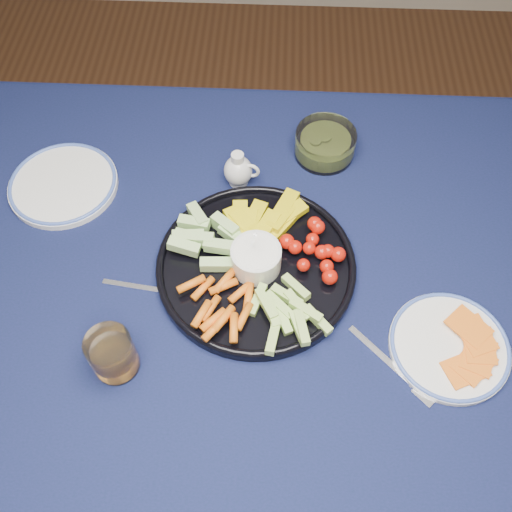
{
  "coord_description": "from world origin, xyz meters",
  "views": [
    {
      "loc": [
        -0.05,
        -0.53,
        1.66
      ],
      "look_at": [
        -0.08,
        0.03,
        0.79
      ],
      "focal_mm": 40.0,
      "sensor_mm": 36.0,
      "label": 1
    }
  ],
  "objects_px": {
    "creamer_pitcher": "(239,170)",
    "dining_table": "(293,309)",
    "pickle_bowl": "(325,145)",
    "juice_tumbler": "(113,355)",
    "side_plate_extra": "(63,184)",
    "crudite_platter": "(255,264)",
    "cheese_plate": "(450,345)"
  },
  "relations": [
    {
      "from": "pickle_bowl",
      "to": "juice_tumbler",
      "type": "distance_m",
      "value": 0.62
    },
    {
      "from": "cheese_plate",
      "to": "crudite_platter",
      "type": "bearing_deg",
      "value": 157.32
    },
    {
      "from": "creamer_pitcher",
      "to": "side_plate_extra",
      "type": "relative_size",
      "value": 0.36
    },
    {
      "from": "dining_table",
      "to": "juice_tumbler",
      "type": "height_order",
      "value": "juice_tumbler"
    },
    {
      "from": "dining_table",
      "to": "pickle_bowl",
      "type": "xyz_separation_m",
      "value": [
        0.06,
        0.34,
        0.11
      ]
    },
    {
      "from": "creamer_pitcher",
      "to": "side_plate_extra",
      "type": "height_order",
      "value": "creamer_pitcher"
    },
    {
      "from": "creamer_pitcher",
      "to": "pickle_bowl",
      "type": "distance_m",
      "value": 0.2
    },
    {
      "from": "dining_table",
      "to": "pickle_bowl",
      "type": "relative_size",
      "value": 12.99
    },
    {
      "from": "crudite_platter",
      "to": "side_plate_extra",
      "type": "relative_size",
      "value": 1.67
    },
    {
      "from": "dining_table",
      "to": "side_plate_extra",
      "type": "bearing_deg",
      "value": 155.78
    },
    {
      "from": "dining_table",
      "to": "juice_tumbler",
      "type": "xyz_separation_m",
      "value": [
        -0.3,
        -0.17,
        0.13
      ]
    },
    {
      "from": "creamer_pitcher",
      "to": "side_plate_extra",
      "type": "bearing_deg",
      "value": -175.02
    },
    {
      "from": "creamer_pitcher",
      "to": "pickle_bowl",
      "type": "bearing_deg",
      "value": 26.06
    },
    {
      "from": "dining_table",
      "to": "juice_tumbler",
      "type": "distance_m",
      "value": 0.37
    },
    {
      "from": "cheese_plate",
      "to": "juice_tumbler",
      "type": "xyz_separation_m",
      "value": [
        -0.57,
        -0.06,
        0.03
      ]
    },
    {
      "from": "crudite_platter",
      "to": "side_plate_extra",
      "type": "bearing_deg",
      "value": 155.67
    },
    {
      "from": "pickle_bowl",
      "to": "juice_tumbler",
      "type": "bearing_deg",
      "value": -125.57
    },
    {
      "from": "crudite_platter",
      "to": "pickle_bowl",
      "type": "distance_m",
      "value": 0.33
    },
    {
      "from": "side_plate_extra",
      "to": "pickle_bowl",
      "type": "bearing_deg",
      "value": 12.4
    },
    {
      "from": "creamer_pitcher",
      "to": "dining_table",
      "type": "bearing_deg",
      "value": -64.03
    },
    {
      "from": "crudite_platter",
      "to": "creamer_pitcher",
      "type": "relative_size",
      "value": 4.58
    },
    {
      "from": "dining_table",
      "to": "crudite_platter",
      "type": "distance_m",
      "value": 0.14
    },
    {
      "from": "crudite_platter",
      "to": "juice_tumbler",
      "type": "bearing_deg",
      "value": -138.14
    },
    {
      "from": "dining_table",
      "to": "side_plate_extra",
      "type": "distance_m",
      "value": 0.54
    },
    {
      "from": "crudite_platter",
      "to": "cheese_plate",
      "type": "xyz_separation_m",
      "value": [
        0.34,
        -0.14,
        -0.01
      ]
    },
    {
      "from": "cheese_plate",
      "to": "pickle_bowl",
      "type": "bearing_deg",
      "value": 115.03
    },
    {
      "from": "crudite_platter",
      "to": "cheese_plate",
      "type": "relative_size",
      "value": 1.8
    },
    {
      "from": "dining_table",
      "to": "juice_tumbler",
      "type": "relative_size",
      "value": 18.34
    },
    {
      "from": "dining_table",
      "to": "pickle_bowl",
      "type": "height_order",
      "value": "pickle_bowl"
    },
    {
      "from": "crudite_platter",
      "to": "dining_table",
      "type": "bearing_deg",
      "value": -23.66
    },
    {
      "from": "dining_table",
      "to": "juice_tumbler",
      "type": "bearing_deg",
      "value": -151.14
    },
    {
      "from": "pickle_bowl",
      "to": "side_plate_extra",
      "type": "bearing_deg",
      "value": -167.6
    }
  ]
}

